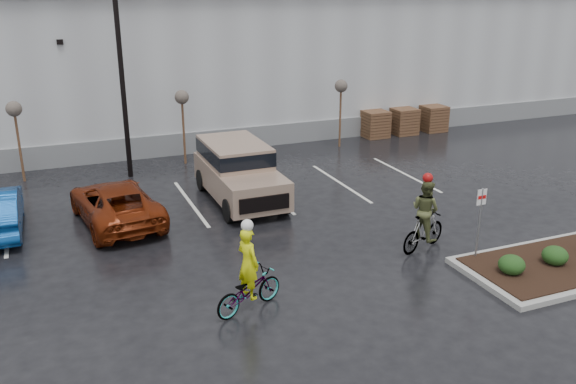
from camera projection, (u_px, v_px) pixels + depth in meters
name	position (u px, v px, depth m)	size (l,w,h in m)	color
ground	(360.00, 289.00, 15.71)	(120.00, 120.00, 0.00)	black
warehouse	(171.00, 55.00, 33.72)	(60.50, 15.50, 7.20)	silver
wooded_ridge	(117.00, 34.00, 54.04)	(80.00, 25.00, 6.00)	#233F1A
lamppost	(118.00, 33.00, 22.89)	(0.50, 1.00, 9.22)	black
sapling_west	(14.00, 113.00, 23.30)	(0.60, 0.60, 3.20)	#48281C
sapling_mid	(182.00, 101.00, 25.63)	(0.60, 0.60, 3.20)	#48281C
sapling_east	(341.00, 90.00, 28.33)	(0.60, 0.60, 3.20)	#48281C
pallet_stack_a	(375.00, 124.00, 30.77)	(1.20, 1.20, 1.35)	#48281C
pallet_stack_b	(404.00, 121.00, 31.38)	(1.20, 1.20, 1.35)	#48281C
pallet_stack_c	(433.00, 118.00, 32.03)	(1.20, 1.20, 1.35)	#48281C
shrub_a	(512.00, 265.00, 16.14)	(0.70, 0.70, 0.52)	#133814
shrub_b	(555.00, 256.00, 16.68)	(0.70, 0.70, 0.52)	#133814
fire_lane_sign	(480.00, 216.00, 16.79)	(0.30, 0.05, 2.20)	gray
car_red	(116.00, 203.00, 19.85)	(2.25, 4.87, 1.35)	#692009
suv_tan	(240.00, 174.00, 21.69)	(2.20, 5.10, 2.06)	gray
cyclist_hivis	(249.00, 283.00, 14.53)	(2.04, 1.33, 2.34)	#3F3F44
cyclist_olive	(424.00, 222.00, 17.79)	(1.89, 1.12, 2.37)	#3F3F44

